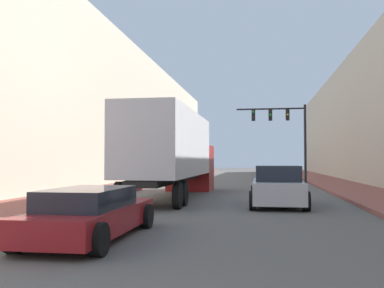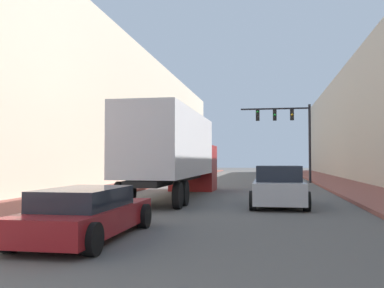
{
  "view_description": "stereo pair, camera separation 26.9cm",
  "coord_description": "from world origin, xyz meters",
  "px_view_note": "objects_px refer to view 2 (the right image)",
  "views": [
    {
      "loc": [
        1.74,
        -1.69,
        1.81
      ],
      "look_at": [
        -0.72,
        13.63,
        2.39
      ],
      "focal_mm": 40.0,
      "sensor_mm": 36.0,
      "label": 1
    },
    {
      "loc": [
        2.01,
        -1.65,
        1.81
      ],
      "look_at": [
        -0.72,
        13.63,
        2.39
      ],
      "focal_mm": 40.0,
      "sensor_mm": 36.0,
      "label": 2
    }
  ],
  "objects_px": {
    "semi_truck": "(176,151)",
    "suv_car": "(278,187)",
    "sedan_car": "(87,214)",
    "traffic_signal_gantry": "(291,127)"
  },
  "relations": [
    {
      "from": "sedan_car",
      "to": "suv_car",
      "type": "bearing_deg",
      "value": 59.97
    },
    {
      "from": "sedan_car",
      "to": "traffic_signal_gantry",
      "type": "height_order",
      "value": "traffic_signal_gantry"
    },
    {
      "from": "suv_car",
      "to": "semi_truck",
      "type": "bearing_deg",
      "value": 147.14
    },
    {
      "from": "semi_truck",
      "to": "suv_car",
      "type": "bearing_deg",
      "value": -32.86
    },
    {
      "from": "traffic_signal_gantry",
      "to": "semi_truck",
      "type": "bearing_deg",
      "value": -112.57
    },
    {
      "from": "semi_truck",
      "to": "suv_car",
      "type": "relative_size",
      "value": 2.75
    },
    {
      "from": "semi_truck",
      "to": "traffic_signal_gantry",
      "type": "relative_size",
      "value": 1.94
    },
    {
      "from": "semi_truck",
      "to": "suv_car",
      "type": "height_order",
      "value": "semi_truck"
    },
    {
      "from": "sedan_car",
      "to": "traffic_signal_gantry",
      "type": "bearing_deg",
      "value": 77.09
    },
    {
      "from": "sedan_car",
      "to": "traffic_signal_gantry",
      "type": "relative_size",
      "value": 0.75
    }
  ]
}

